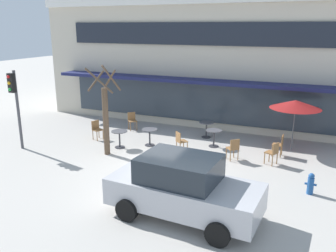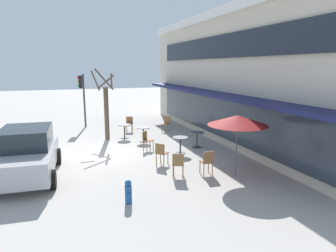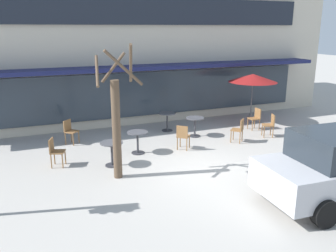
# 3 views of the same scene
# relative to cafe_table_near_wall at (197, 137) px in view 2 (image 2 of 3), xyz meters

# --- Properties ---
(ground_plane) EXTENTS (80.00, 80.00, 0.00)m
(ground_plane) POSITION_rel_cafe_table_near_wall_xyz_m (-0.53, -4.54, -0.52)
(ground_plane) COLOR #ADA8A0
(building_facade) EXTENTS (19.36, 9.10, 6.66)m
(building_facade) POSITION_rel_cafe_table_near_wall_xyz_m (-0.53, 5.42, 2.81)
(building_facade) COLOR beige
(building_facade) RESTS_ON ground
(cafe_table_near_wall) EXTENTS (0.70, 0.70, 0.76)m
(cafe_table_near_wall) POSITION_rel_cafe_table_near_wall_xyz_m (0.00, 0.00, 0.00)
(cafe_table_near_wall) COLOR #333338
(cafe_table_near_wall) RESTS_ON ground
(cafe_table_streetside) EXTENTS (0.70, 0.70, 0.76)m
(cafe_table_streetside) POSITION_rel_cafe_table_near_wall_xyz_m (0.71, -1.13, 0.00)
(cafe_table_streetside) COLOR #333338
(cafe_table_streetside) RESTS_ON ground
(cafe_table_by_tree) EXTENTS (0.70, 0.70, 0.76)m
(cafe_table_by_tree) POSITION_rel_cafe_table_near_wall_xyz_m (-1.96, -2.14, 0.00)
(cafe_table_by_tree) COLOR #333338
(cafe_table_by_tree) RESTS_ON ground
(cafe_table_mid_patio) EXTENTS (0.70, 0.70, 0.76)m
(cafe_table_mid_patio) POSITION_rel_cafe_table_near_wall_xyz_m (-3.04, -2.92, 0.00)
(cafe_table_mid_patio) COLOR #333338
(cafe_table_mid_patio) RESTS_ON ground
(patio_umbrella_green_folded) EXTENTS (2.10, 2.10, 2.20)m
(patio_umbrella_green_folded) POSITION_rel_cafe_table_near_wall_xyz_m (3.91, -0.28, 1.51)
(patio_umbrella_green_folded) COLOR #4C4C51
(patio_umbrella_green_folded) RESTS_ON ground
(cafe_chair_0) EXTENTS (0.57, 0.57, 0.89)m
(cafe_chair_0) POSITION_rel_cafe_table_near_wall_xyz_m (1.89, -2.42, 0.01)
(cafe_chair_0) COLOR olive
(cafe_chair_0) RESTS_ON ground
(cafe_chair_1) EXTENTS (0.52, 0.52, 0.89)m
(cafe_chair_1) POSITION_rel_cafe_table_near_wall_xyz_m (-4.65, -2.30, 0.01)
(cafe_chair_1) COLOR olive
(cafe_chair_1) RESTS_ON ground
(cafe_chair_2) EXTENTS (0.52, 0.52, 0.89)m
(cafe_chair_2) POSITION_rel_cafe_table_near_wall_xyz_m (3.39, -2.28, 0.01)
(cafe_chair_2) COLOR olive
(cafe_chair_2) RESTS_ON ground
(cafe_chair_3) EXTENTS (0.57, 0.57, 0.89)m
(cafe_chair_3) POSITION_rel_cafe_table_near_wall_xyz_m (-3.93, -0.20, 0.01)
(cafe_chair_3) COLOR olive
(cafe_chair_3) RESTS_ON ground
(cafe_chair_4) EXTENTS (0.56, 0.56, 0.89)m
(cafe_chair_4) POSITION_rel_cafe_table_near_wall_xyz_m (-0.39, -2.39, 0.01)
(cafe_chair_4) COLOR olive
(cafe_chair_4) RESTS_ON ground
(cafe_chair_5) EXTENTS (0.41, 0.41, 0.89)m
(cafe_chair_5) POSITION_rel_cafe_table_near_wall_xyz_m (3.50, -1.20, 0.01)
(cafe_chair_5) COLOR olive
(cafe_chair_5) RESTS_ON ground
(parked_sedan) EXTENTS (4.29, 2.19, 1.76)m
(parked_sedan) POSITION_rel_cafe_table_near_wall_xyz_m (1.63, -7.27, 0.36)
(parked_sedan) COLOR #B7B7BC
(parked_sedan) RESTS_ON ground
(street_tree) EXTENTS (1.24, 1.24, 3.77)m
(street_tree) POSITION_rel_cafe_table_near_wall_xyz_m (-3.08, -3.86, 1.17)
(street_tree) COLOR brown
(street_tree) RESTS_ON ground
(traffic_light_pole) EXTENTS (0.26, 0.44, 3.40)m
(traffic_light_pole) POSITION_rel_cafe_table_near_wall_xyz_m (-6.91, -4.80, 1.78)
(traffic_light_pole) COLOR #47474C
(traffic_light_pole) RESTS_ON ground
(fire_hydrant) EXTENTS (0.36, 0.20, 0.71)m
(fire_hydrant) POSITION_rel_cafe_table_near_wall_xyz_m (4.84, -4.37, -0.16)
(fire_hydrant) COLOR #1E4C8C
(fire_hydrant) RESTS_ON ground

